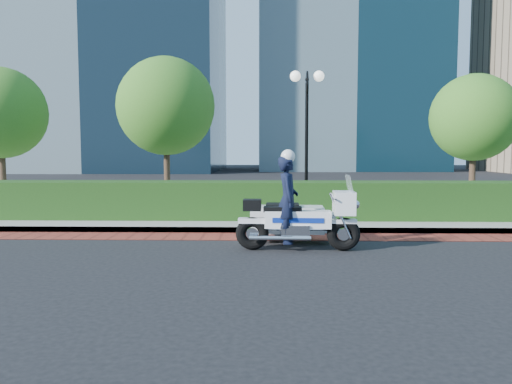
{
  "coord_description": "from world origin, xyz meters",
  "views": [
    {
      "loc": [
        -0.16,
        -9.9,
        1.99
      ],
      "look_at": [
        -0.45,
        2.0,
        1.0
      ],
      "focal_mm": 35.0,
      "sensor_mm": 36.0,
      "label": 1
    }
  ],
  "objects_px": {
    "tree_c": "(474,118)",
    "police_motorcycle": "(292,214)",
    "lamppost": "(307,118)",
    "tree_b": "(166,106)",
    "tree_a": "(0,113)"
  },
  "relations": [
    {
      "from": "lamppost",
      "to": "tree_c",
      "type": "bearing_deg",
      "value": 13.3
    },
    {
      "from": "tree_c",
      "to": "police_motorcycle",
      "type": "relative_size",
      "value": 1.73
    },
    {
      "from": "lamppost",
      "to": "police_motorcycle",
      "type": "bearing_deg",
      "value": -97.65
    },
    {
      "from": "lamppost",
      "to": "tree_b",
      "type": "relative_size",
      "value": 0.86
    },
    {
      "from": "police_motorcycle",
      "to": "tree_c",
      "type": "bearing_deg",
      "value": 46.61
    },
    {
      "from": "lamppost",
      "to": "tree_b",
      "type": "bearing_deg",
      "value": 163.89
    },
    {
      "from": "lamppost",
      "to": "tree_b",
      "type": "height_order",
      "value": "tree_b"
    },
    {
      "from": "tree_b",
      "to": "tree_c",
      "type": "xyz_separation_m",
      "value": [
        10.0,
        -0.0,
        -0.39
      ]
    },
    {
      "from": "tree_a",
      "to": "tree_b",
      "type": "relative_size",
      "value": 0.94
    },
    {
      "from": "tree_b",
      "to": "lamppost",
      "type": "bearing_deg",
      "value": -16.11
    },
    {
      "from": "tree_c",
      "to": "lamppost",
      "type": "bearing_deg",
      "value": -166.7
    },
    {
      "from": "tree_a",
      "to": "tree_b",
      "type": "xyz_separation_m",
      "value": [
        5.5,
        0.0,
        0.21
      ]
    },
    {
      "from": "tree_b",
      "to": "tree_c",
      "type": "bearing_deg",
      "value": -0.0
    },
    {
      "from": "tree_a",
      "to": "police_motorcycle",
      "type": "relative_size",
      "value": 1.84
    },
    {
      "from": "tree_a",
      "to": "police_motorcycle",
      "type": "height_order",
      "value": "tree_a"
    }
  ]
}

